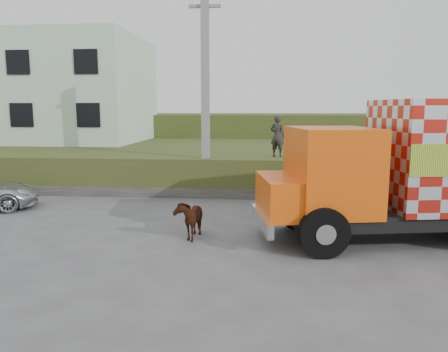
# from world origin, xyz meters

# --- Properties ---
(ground) EXTENTS (120.00, 120.00, 0.00)m
(ground) POSITION_xyz_m (0.00, 0.00, 0.00)
(ground) COLOR #474749
(ground) RESTS_ON ground
(embankment) EXTENTS (40.00, 12.00, 1.50)m
(embankment) POSITION_xyz_m (0.00, 10.00, 0.75)
(embankment) COLOR #2C4B19
(embankment) RESTS_ON ground
(embankment_far) EXTENTS (40.00, 12.00, 3.00)m
(embankment_far) POSITION_xyz_m (0.00, 22.00, 1.50)
(embankment_far) COLOR #2C4B19
(embankment_far) RESTS_ON ground
(retaining_strip) EXTENTS (16.00, 0.50, 0.40)m
(retaining_strip) POSITION_xyz_m (-2.00, 4.20, 0.20)
(retaining_strip) COLOR #595651
(retaining_strip) RESTS_ON ground
(building) EXTENTS (10.00, 8.00, 6.00)m
(building) POSITION_xyz_m (-11.00, 13.00, 4.50)
(building) COLOR beige
(building) RESTS_ON embankment
(utility_pole) EXTENTS (1.20, 0.30, 8.00)m
(utility_pole) POSITION_xyz_m (-1.00, 4.60, 4.08)
(utility_pole) COLOR gray
(utility_pole) RESTS_ON ground
(cargo_truck) EXTENTS (8.51, 4.03, 3.65)m
(cargo_truck) POSITION_xyz_m (5.72, -0.56, 1.88)
(cargo_truck) COLOR black
(cargo_truck) RESTS_ON ground
(cow) EXTENTS (0.67, 1.31, 1.07)m
(cow) POSITION_xyz_m (-0.67, -1.09, 0.54)
(cow) COLOR #351C0D
(cow) RESTS_ON ground
(pedestrian) EXTENTS (0.72, 0.62, 1.67)m
(pedestrian) POSITION_xyz_m (1.80, 5.34, 2.34)
(pedestrian) COLOR #282724
(pedestrian) RESTS_ON embankment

